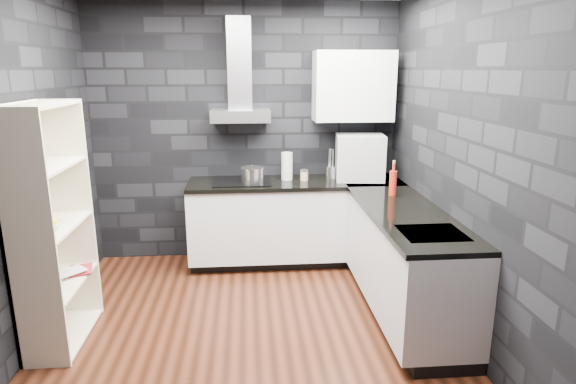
{
  "coord_description": "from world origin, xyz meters",
  "views": [
    {
      "loc": [
        0.01,
        -3.52,
        2.02
      ],
      "look_at": [
        0.35,
        0.45,
        1.0
      ],
      "focal_mm": 30.0,
      "sensor_mm": 36.0,
      "label": 1
    }
  ],
  "objects": [
    {
      "name": "ground",
      "position": [
        0.0,
        0.0,
        0.0
      ],
      "size": [
        3.2,
        3.2,
        0.0
      ],
      "primitive_type": "plane",
      "color": "#431E11"
    },
    {
      "name": "wall_back",
      "position": [
        0.0,
        1.62,
        1.35
      ],
      "size": [
        3.2,
        0.05,
        2.7
      ],
      "primitive_type": "cube",
      "color": "black",
      "rests_on": "ground"
    },
    {
      "name": "wall_front",
      "position": [
        0.0,
        -1.62,
        1.35
      ],
      "size": [
        3.2,
        0.05,
        2.7
      ],
      "primitive_type": "cube",
      "color": "black",
      "rests_on": "ground"
    },
    {
      "name": "wall_left",
      "position": [
        -1.62,
        0.0,
        1.35
      ],
      "size": [
        0.05,
        3.2,
        2.7
      ],
      "primitive_type": "cube",
      "color": "black",
      "rests_on": "ground"
    },
    {
      "name": "wall_right",
      "position": [
        1.62,
        0.0,
        1.35
      ],
      "size": [
        0.05,
        3.2,
        2.7
      ],
      "primitive_type": "cube",
      "color": "black",
      "rests_on": "ground"
    },
    {
      "name": "toekick_back",
      "position": [
        0.5,
        1.34,
        0.05
      ],
      "size": [
        2.18,
        0.5,
        0.1
      ],
      "primitive_type": "cube",
      "color": "black",
      "rests_on": "ground"
    },
    {
      "name": "toekick_right",
      "position": [
        1.34,
        0.1,
        0.05
      ],
      "size": [
        0.5,
        1.78,
        0.1
      ],
      "primitive_type": "cube",
      "color": "black",
      "rests_on": "ground"
    },
    {
      "name": "counter_back_cab",
      "position": [
        0.5,
        1.3,
        0.48
      ],
      "size": [
        2.2,
        0.6,
        0.76
      ],
      "primitive_type": "cube",
      "color": "silver",
      "rests_on": "ground"
    },
    {
      "name": "counter_right_cab",
      "position": [
        1.3,
        0.1,
        0.48
      ],
      "size": [
        0.6,
        1.8,
        0.76
      ],
      "primitive_type": "cube",
      "color": "silver",
      "rests_on": "ground"
    },
    {
      "name": "counter_back_top",
      "position": [
        0.5,
        1.29,
        0.88
      ],
      "size": [
        2.2,
        0.62,
        0.04
      ],
      "primitive_type": "cube",
      "color": "black",
      "rests_on": "counter_back_cab"
    },
    {
      "name": "counter_right_top",
      "position": [
        1.29,
        0.1,
        0.88
      ],
      "size": [
        0.62,
        1.8,
        0.04
      ],
      "primitive_type": "cube",
      "color": "black",
      "rests_on": "counter_right_cab"
    },
    {
      "name": "counter_corner_top",
      "position": [
        1.3,
        1.3,
        0.88
      ],
      "size": [
        0.62,
        0.62,
        0.04
      ],
      "primitive_type": "cube",
      "color": "black",
      "rests_on": "counter_right_cab"
    },
    {
      "name": "hood_body",
      "position": [
        -0.05,
        1.43,
        1.56
      ],
      "size": [
        0.6,
        0.34,
        0.12
      ],
      "primitive_type": "cube",
      "color": "#AEAEB3",
      "rests_on": "wall_back"
    },
    {
      "name": "hood_chimney",
      "position": [
        -0.05,
        1.5,
        2.07
      ],
      "size": [
        0.24,
        0.2,
        0.9
      ],
      "primitive_type": "cube",
      "color": "#AEAEB3",
      "rests_on": "hood_body"
    },
    {
      "name": "upper_cabinet",
      "position": [
        1.1,
        1.43,
        1.85
      ],
      "size": [
        0.8,
        0.35,
        0.7
      ],
      "primitive_type": "cube",
      "color": "silver",
      "rests_on": "wall_back"
    },
    {
      "name": "cooktop",
      "position": [
        -0.05,
        1.3,
        0.91
      ],
      "size": [
        0.58,
        0.5,
        0.01
      ],
      "primitive_type": "cube",
      "color": "black",
      "rests_on": "counter_back_top"
    },
    {
      "name": "sink_rim",
      "position": [
        1.3,
        -0.4,
        0.89
      ],
      "size": [
        0.44,
        0.4,
        0.01
      ],
      "primitive_type": "cube",
      "color": "#AEAEB3",
      "rests_on": "counter_right_top"
    },
    {
      "name": "pot",
      "position": [
        0.06,
        1.24,
        0.98
      ],
      "size": [
        0.29,
        0.29,
        0.13
      ],
      "primitive_type": "cylinder",
      "rotation": [
        0.0,
        0.0,
        0.33
      ],
      "color": "silver",
      "rests_on": "cooktop"
    },
    {
      "name": "glass_vase",
      "position": [
        0.42,
        1.37,
        1.04
      ],
      "size": [
        0.12,
        0.12,
        0.29
      ],
      "primitive_type": "cylinder",
      "rotation": [
        0.0,
        0.0,
        0.04
      ],
      "color": "silver",
      "rests_on": "counter_back_top"
    },
    {
      "name": "storage_jar",
      "position": [
        0.59,
        1.31,
        0.95
      ],
      "size": [
        0.1,
        0.1,
        0.1
      ],
      "primitive_type": "cylinder",
      "rotation": [
        0.0,
        0.0,
        -0.25
      ],
      "color": "tan",
      "rests_on": "counter_back_top"
    },
    {
      "name": "utensil_crock",
      "position": [
        0.87,
        1.36,
        0.97
      ],
      "size": [
        0.12,
        0.12,
        0.13
      ],
      "primitive_type": "cylinder",
      "rotation": [
        0.0,
        0.0,
        0.24
      ],
      "color": "silver",
      "rests_on": "counter_back_top"
    },
    {
      "name": "appliance_garage",
      "position": [
        1.17,
        1.31,
        1.12
      ],
      "size": [
        0.53,
        0.43,
        0.48
      ],
      "primitive_type": "cube",
      "rotation": [
        0.0,
        0.0,
        -0.12
      ],
      "color": "#B0B3B7",
      "rests_on": "counter_back_top"
    },
    {
      "name": "red_bottle",
      "position": [
        1.32,
        0.64,
        1.01
      ],
      "size": [
        0.07,
        0.07,
        0.23
      ],
      "primitive_type": "cylinder",
      "rotation": [
        0.0,
        0.0,
        0.12
      ],
      "color": "#A72415",
      "rests_on": "counter_right_top"
    },
    {
      "name": "bookshelf",
      "position": [
        -1.42,
        -0.05,
        0.9
      ],
      "size": [
        0.55,
        0.86,
        1.8
      ],
      "primitive_type": "cube",
      "rotation": [
        0.0,
        0.0,
        -0.28
      ],
      "color": "beige",
      "rests_on": "ground"
    },
    {
      "name": "fruit_bowl",
      "position": [
        -1.42,
        -0.1,
        0.94
      ],
      "size": [
        0.2,
        0.2,
        0.05
      ],
      "primitive_type": "imported",
      "rotation": [
        0.0,
        0.0,
        0.04
      ],
      "color": "white",
      "rests_on": "bookshelf"
    },
    {
      "name": "book_red",
      "position": [
        -1.41,
        0.14,
        0.57
      ],
      "size": [
        0.17,
        0.07,
        0.23
      ],
      "primitive_type": "imported",
      "rotation": [
        0.0,
        0.0,
        0.26
      ],
      "color": "maroon",
      "rests_on": "bookshelf"
    },
    {
      "name": "book_second",
      "position": [
        -1.44,
        0.13,
        0.59
      ],
      "size": [
        0.13,
        0.12,
        0.22
      ],
      "primitive_type": "imported",
      "rotation": [
        0.0,
        0.0,
        -0.77
      ],
      "color": "#B2B2B2",
      "rests_on": "bookshelf"
    }
  ]
}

